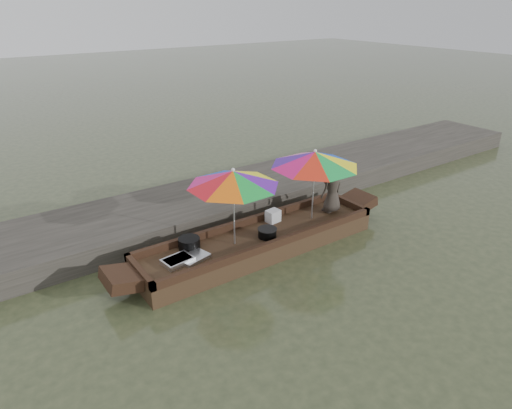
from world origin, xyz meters
TOP-DOWN VIEW (x-y plane):
  - water at (0.00, 0.00)m, footprint 80.00×80.00m
  - dock at (0.00, 2.20)m, footprint 22.00×2.20m
  - boat_hull at (0.00, 0.00)m, footprint 5.10×1.20m
  - cooking_pot at (-1.37, 0.34)m, footprint 0.41×0.41m
  - tray_crayfish at (-1.79, -0.01)m, footprint 0.58×0.44m
  - tray_scallop at (-1.49, -0.05)m, footprint 0.61×0.49m
  - charcoal_grill at (0.11, -0.14)m, footprint 0.37×0.37m
  - supply_bag at (0.62, 0.35)m, footprint 0.30×0.25m
  - vendor at (2.00, 0.04)m, footprint 0.58×0.40m
  - umbrella_bow at (-0.57, 0.00)m, footprint 2.27×2.27m
  - umbrella_stern at (1.40, 0.00)m, footprint 2.43×2.43m

SIDE VIEW (x-z plane):
  - water at x=0.00m, z-range 0.00..0.00m
  - boat_hull at x=0.00m, z-range 0.00..0.35m
  - dock at x=0.00m, z-range 0.00..0.50m
  - tray_scallop at x=-1.49m, z-range 0.35..0.41m
  - tray_crayfish at x=-1.79m, z-range 0.35..0.44m
  - charcoal_grill at x=0.11m, z-range 0.35..0.52m
  - cooking_pot at x=-1.37m, z-range 0.35..0.57m
  - supply_bag at x=0.62m, z-range 0.35..0.61m
  - vendor at x=2.00m, z-range 0.35..1.49m
  - umbrella_bow at x=-0.57m, z-range 0.35..1.90m
  - umbrella_stern at x=1.40m, z-range 0.35..1.90m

